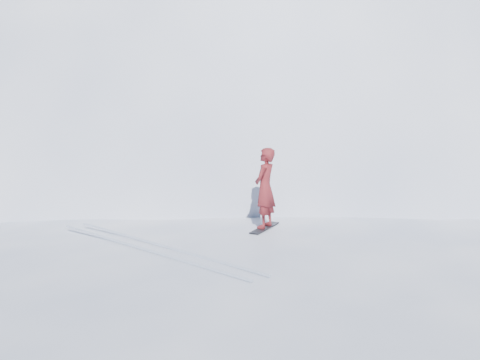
% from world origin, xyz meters
% --- Properties ---
extents(near_ridge, '(36.00, 28.00, 4.80)m').
position_xyz_m(near_ridge, '(1.00, 3.00, 0.00)').
color(near_ridge, white).
rests_on(near_ridge, ground).
extents(summit_peak, '(60.00, 56.00, 56.00)m').
position_xyz_m(summit_peak, '(22.00, 26.00, 0.00)').
color(summit_peak, white).
rests_on(summit_peak, ground).
extents(peak_shoulder, '(28.00, 24.00, 18.00)m').
position_xyz_m(peak_shoulder, '(10.00, 20.00, 0.00)').
color(peak_shoulder, white).
rests_on(peak_shoulder, ground).
extents(snowboard, '(1.30, 0.79, 0.02)m').
position_xyz_m(snowboard, '(2.21, 3.75, 2.41)').
color(snowboard, black).
rests_on(snowboard, near_ridge).
extents(snowboarder, '(0.86, 0.74, 1.99)m').
position_xyz_m(snowboarder, '(2.21, 3.75, 3.42)').
color(snowboarder, maroon).
rests_on(snowboarder, snowboard).
extents(board_tracks, '(1.70, 5.89, 0.04)m').
position_xyz_m(board_tracks, '(-0.80, 4.03, 2.42)').
color(board_tracks, silver).
rests_on(board_tracks, ground).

